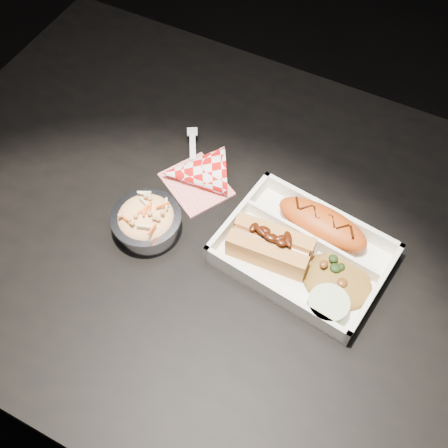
{
  "coord_description": "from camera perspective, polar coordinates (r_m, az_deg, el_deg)",
  "views": [
    {
      "loc": [
        0.2,
        -0.45,
        1.51
      ],
      "look_at": [
        -0.02,
        -0.03,
        0.81
      ],
      "focal_mm": 45.0,
      "sensor_mm": 36.0,
      "label": 1
    }
  ],
  "objects": [
    {
      "name": "fried_pastry",
      "position": [
        0.89,
        9.96,
        0.02
      ],
      "size": [
        0.16,
        0.08,
        0.04
      ],
      "primitive_type": "ellipsoid",
      "rotation": [
        0.0,
        0.0,
        -0.13
      ],
      "color": "#B74912",
      "rests_on": "food_tray"
    },
    {
      "name": "floor",
      "position": [
        1.62,
        1.09,
        -15.85
      ],
      "size": [
        4.0,
        4.0,
        0.05
      ],
      "primitive_type": "cube",
      "color": "black",
      "rests_on": "ground"
    },
    {
      "name": "napkin_fork",
      "position": [
        0.96,
        -3.11,
        5.24
      ],
      "size": [
        0.15,
        0.17,
        0.1
      ],
      "rotation": [
        0.0,
        0.0,
        -1.04
      ],
      "color": "red",
      "rests_on": "dining_table"
    },
    {
      "name": "hotdog",
      "position": [
        0.86,
        4.75,
        -2.15
      ],
      "size": [
        0.13,
        0.07,
        0.06
      ],
      "rotation": [
        0.0,
        0.0,
        0.07
      ],
      "color": "#BC7E40",
      "rests_on": "food_tray"
    },
    {
      "name": "food_tray",
      "position": [
        0.88,
        8.05,
        -3.1
      ],
      "size": [
        0.27,
        0.21,
        0.04
      ],
      "rotation": [
        0.0,
        0.0,
        -0.13
      ],
      "color": "white",
      "rests_on": "dining_table"
    },
    {
      "name": "fried_rice_mound",
      "position": [
        0.86,
        11.51,
        -5.32
      ],
      "size": [
        0.12,
        0.1,
        0.03
      ],
      "primitive_type": "ellipsoid",
      "rotation": [
        0.0,
        0.0,
        -0.13
      ],
      "color": "olive",
      "rests_on": "food_tray"
    },
    {
      "name": "cupcake_liner",
      "position": [
        0.83,
        10.48,
        -8.22
      ],
      "size": [
        0.06,
        0.06,
        0.03
      ],
      "primitive_type": "cylinder",
      "color": "#B3CE9C",
      "rests_on": "food_tray"
    },
    {
      "name": "foil_coleslaw_cup",
      "position": [
        0.89,
        -7.88,
        0.37
      ],
      "size": [
        0.11,
        0.11,
        0.07
      ],
      "color": "silver",
      "rests_on": "dining_table"
    },
    {
      "name": "dining_table",
      "position": [
        0.98,
        1.72,
        -3.71
      ],
      "size": [
        1.2,
        0.8,
        0.75
      ],
      "color": "black",
      "rests_on": "ground"
    }
  ]
}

